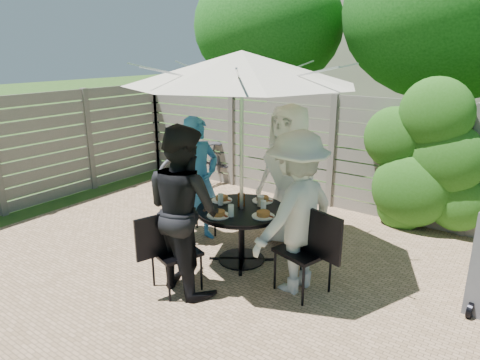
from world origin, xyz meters
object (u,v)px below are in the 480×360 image
Objects in this scene: chair_right at (304,268)px; plate_right at (263,215)px; umbrella at (242,68)px; chair_left at (194,217)px; glass_right at (263,206)px; bicycle at (204,159)px; person_right at (296,213)px; chair_front at (176,267)px; person_back at (288,176)px; plate_front at (218,214)px; glass_front at (231,211)px; person_front at (184,209)px; plate_left at (222,199)px; plate_back at (263,199)px; coffee_cup at (261,201)px; glass_left at (221,199)px; patio_table at (241,225)px; person_left at (198,181)px; chair_back at (293,220)px.

chair_right is 3.80× the size of plate_right.
chair_left is at bearing 168.50° from umbrella.
bicycle is (-2.55, 1.94, -0.21)m from glass_right.
chair_right is 0.56× the size of person_right.
chair_left reaches higher than chair_front.
person_right is at bearing -11.52° from plate_right.
chair_left reaches higher than plate_right.
person_back is at bearing 78.48° from umbrella.
plate_front is (-0.89, -0.19, -0.15)m from person_right.
chair_front is (-0.19, -0.95, -2.04)m from umbrella.
person_right reaches higher than glass_front.
umbrella is at bearing -33.67° from bicycle.
person_front is at bearing -90.00° from person_back.
chair_right is (1.14, 0.75, 0.02)m from chair_front.
chair_left is at bearing -40.65° from person_front.
plate_left and plate_right have the same top height.
glass_front reaches higher than plate_right.
chair_front reaches higher than plate_front.
chair_left is 0.46× the size of bicycle.
person_front reaches higher than chair_left.
bicycle is (-2.35, 1.64, -0.17)m from plate_back.
person_back is at bearing -18.27° from bicycle.
coffee_cup is (0.31, 1.01, -0.15)m from person_front.
person_front reaches higher than glass_left.
person_front is at bearing 6.19° from chair_front.
plate_right is 0.63m from glass_left.
chair_left is at bearing -89.99° from person_right.
plate_right reaches higher than patio_table.
person_left is 12.14× the size of glass_front.
person_back is 2.04× the size of chair_front.
person_right is (0.65, -0.98, -0.06)m from person_back.
glass_front is (0.40, -0.35, 0.05)m from plate_left.
chair_left is 6.89× the size of glass_left.
chair_front is 6.54× the size of glass_left.
plate_right is at bearing -51.76° from coffee_cup.
person_back is 1.43m from chair_left.
umbrella is 1.63m from plate_right.
patio_table is 3.03m from bicycle.
chair_front is 0.93× the size of chair_right.
person_right reaches higher than chair_left.
chair_right is (0.78, -1.01, -0.64)m from person_back.
chair_front is 0.75m from plate_front.
glass_front is 0.40m from glass_right.
chair_left reaches higher than plate_front.
coffee_cup is at bearing -0.11° from chair_back.
chair_left is 0.58m from person_left.
chair_left is at bearing 154.87° from glass_front.
plate_back and plate_right have the same top height.
plate_right is at bearing 33.48° from plate_front.
chair_right reaches higher than plate_right.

